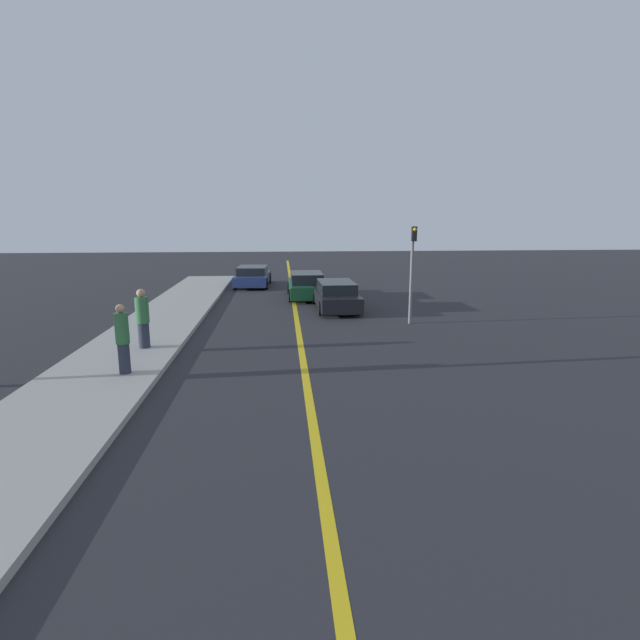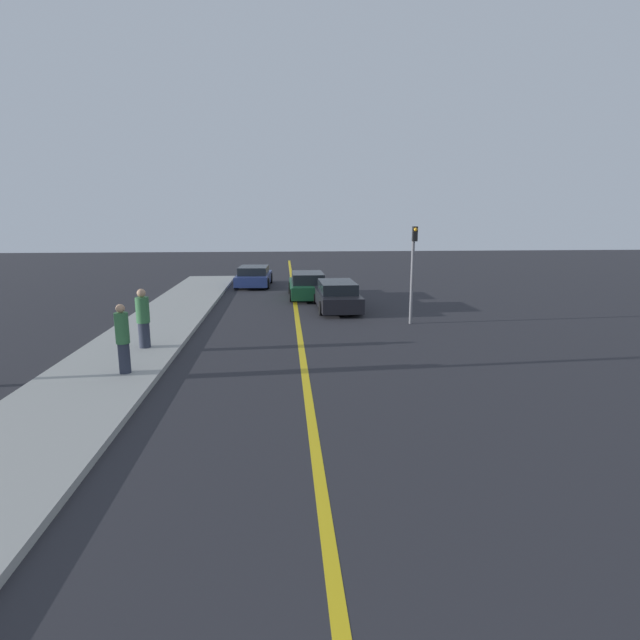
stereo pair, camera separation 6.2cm
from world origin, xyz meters
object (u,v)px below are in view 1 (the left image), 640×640
(car_far_distant, at_px, (253,276))
(pedestrian_by_sign, at_px, (143,319))
(pedestrian_far_standing, at_px, (123,339))
(car_near_right_lane, at_px, (336,296))
(traffic_light, at_px, (412,264))
(car_ahead_center, at_px, (306,286))

(car_far_distant, height_order, pedestrian_by_sign, pedestrian_by_sign)
(pedestrian_far_standing, height_order, pedestrian_by_sign, pedestrian_by_sign)
(car_near_right_lane, distance_m, traffic_light, 4.54)
(car_ahead_center, xyz_separation_m, pedestrian_by_sign, (-5.54, -10.12, 0.44))
(car_near_right_lane, distance_m, pedestrian_far_standing, 11.44)
(car_near_right_lane, xyz_separation_m, traffic_light, (2.56, -3.34, 1.71))
(pedestrian_far_standing, bearing_deg, traffic_light, 33.63)
(traffic_light, bearing_deg, car_ahead_center, 119.20)
(car_ahead_center, xyz_separation_m, car_far_distant, (-3.00, 4.48, -0.04))
(car_far_distant, bearing_deg, car_near_right_lane, -59.22)
(car_ahead_center, height_order, car_far_distant, car_ahead_center)
(car_far_distant, bearing_deg, traffic_light, -56.18)
(car_near_right_lane, bearing_deg, pedestrian_by_sign, -136.09)
(traffic_light, bearing_deg, pedestrian_by_sign, -159.53)
(car_ahead_center, distance_m, traffic_light, 7.82)
(car_near_right_lane, relative_size, car_far_distant, 1.10)
(car_far_distant, bearing_deg, pedestrian_by_sign, -97.16)
(pedestrian_far_standing, xyz_separation_m, pedestrian_by_sign, (-0.18, 2.58, -0.00))
(car_ahead_center, relative_size, traffic_light, 1.14)
(car_near_right_lane, height_order, car_ahead_center, car_ahead_center)
(car_ahead_center, relative_size, pedestrian_by_sign, 2.35)
(car_near_right_lane, distance_m, car_far_distant, 8.84)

